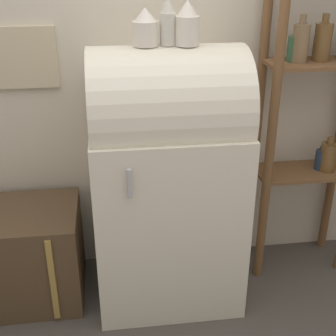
% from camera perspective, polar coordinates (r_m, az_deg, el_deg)
% --- Properties ---
extents(ground_plane, '(12.00, 12.00, 0.00)m').
position_cam_1_polar(ground_plane, '(2.65, 0.56, -17.34)').
color(ground_plane, '#4C4742').
extents(wall_back, '(7.00, 0.09, 2.70)m').
position_cam_1_polar(wall_back, '(2.55, -1.27, 15.39)').
color(wall_back, beige).
rests_on(wall_back, ground_plane).
extents(refrigerator, '(0.76, 0.66, 1.39)m').
position_cam_1_polar(refrigerator, '(2.43, -0.14, -1.09)').
color(refrigerator, silver).
rests_on(refrigerator, ground_plane).
extents(suitcase_trunk, '(0.58, 0.49, 0.54)m').
position_cam_1_polar(suitcase_trunk, '(2.72, -16.82, -10.05)').
color(suitcase_trunk, brown).
rests_on(suitcase_trunk, ground_plane).
extents(shelf_unit, '(0.56, 0.29, 1.88)m').
position_cam_1_polar(shelf_unit, '(2.66, 17.32, 8.27)').
color(shelf_unit, brown).
rests_on(shelf_unit, ground_plane).
extents(vase_left, '(0.12, 0.12, 0.17)m').
position_cam_1_polar(vase_left, '(2.19, -2.80, 16.66)').
color(vase_left, silver).
rests_on(vase_left, refrigerator).
extents(vase_center, '(0.07, 0.07, 0.22)m').
position_cam_1_polar(vase_center, '(2.19, -0.04, 17.35)').
color(vase_center, beige).
rests_on(vase_center, refrigerator).
extents(vase_right, '(0.11, 0.11, 0.20)m').
position_cam_1_polar(vase_right, '(2.20, 2.37, 17.10)').
color(vase_right, silver).
rests_on(vase_right, refrigerator).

